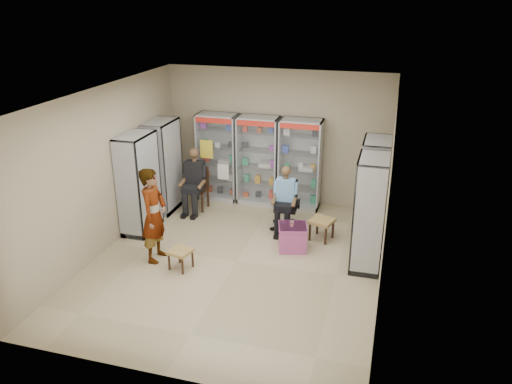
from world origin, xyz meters
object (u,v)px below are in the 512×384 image
(cabinet_back_left, at_px, (218,157))
(cabinet_back_mid, at_px, (258,161))
(cabinet_left_far, at_px, (163,166))
(office_chair, at_px, (286,206))
(standing_man, at_px, (154,215))
(cabinet_left_near, at_px, (139,184))
(pink_trunk, at_px, (292,237))
(cabinet_back_right, at_px, (300,164))
(woven_stool_b, at_px, (181,259))
(seated_shopkeeper, at_px, (286,200))
(cabinet_right_far, at_px, (373,190))
(cabinet_right_near, at_px, (369,213))
(wooden_chair, at_px, (197,189))
(woven_stool_a, at_px, (321,229))

(cabinet_back_left, relative_size, cabinet_back_mid, 1.00)
(cabinet_left_far, xyz_separation_m, office_chair, (2.78, -0.24, -0.50))
(cabinet_back_mid, bearing_deg, standing_man, -109.47)
(cabinet_left_near, height_order, standing_man, cabinet_left_near)
(standing_man, bearing_deg, pink_trunk, -66.48)
(cabinet_back_left, distance_m, cabinet_back_right, 1.90)
(cabinet_left_near, distance_m, office_chair, 2.96)
(cabinet_left_near, bearing_deg, cabinet_back_right, 125.65)
(office_chair, bearing_deg, woven_stool_b, -127.34)
(seated_shopkeeper, relative_size, standing_man, 0.74)
(cabinet_left_near, xyz_separation_m, office_chair, (2.78, 0.86, -0.50))
(cabinet_back_left, bearing_deg, cabinet_back_right, 0.00)
(cabinet_back_mid, bearing_deg, cabinet_back_left, 180.00)
(cabinet_back_right, distance_m, office_chair, 1.27)
(cabinet_back_left, bearing_deg, cabinet_left_far, -135.00)
(cabinet_back_left, bearing_deg, seated_shopkeeper, -33.27)
(office_chair, bearing_deg, cabinet_right_far, -1.73)
(cabinet_right_near, distance_m, cabinet_left_near, 4.46)
(cabinet_left_near, distance_m, pink_trunk, 3.19)
(wooden_chair, bearing_deg, cabinet_right_near, -21.64)
(cabinet_back_mid, relative_size, cabinet_right_far, 1.00)
(pink_trunk, xyz_separation_m, woven_stool_a, (0.47, 0.55, -0.03))
(cabinet_back_left, xyz_separation_m, standing_man, (-0.12, -3.03, -0.13))
(cabinet_right_near, relative_size, woven_stool_b, 5.53)
(cabinet_back_mid, relative_size, standing_man, 1.15)
(cabinet_back_mid, height_order, cabinet_right_near, same)
(cabinet_back_right, xyz_separation_m, seated_shopkeeper, (-0.05, -1.22, -0.36))
(cabinet_back_left, relative_size, cabinet_back_right, 1.00)
(woven_stool_b, height_order, standing_man, standing_man)
(cabinet_right_far, xyz_separation_m, woven_stool_b, (-3.09, -2.10, -0.82))
(cabinet_right_near, xyz_separation_m, cabinet_left_far, (-4.46, 1.30, 0.00))
(woven_stool_a, height_order, woven_stool_b, woven_stool_a)
(pink_trunk, distance_m, woven_stool_a, 0.72)
(seated_shopkeeper, height_order, woven_stool_b, seated_shopkeeper)
(cabinet_back_mid, distance_m, seated_shopkeeper, 1.56)
(cabinet_left_near, xyz_separation_m, woven_stool_b, (1.37, -1.20, -0.82))
(cabinet_back_mid, xyz_separation_m, woven_stool_a, (1.68, -1.45, -0.79))
(cabinet_left_near, xyz_separation_m, pink_trunk, (3.10, 0.03, -0.76))
(cabinet_left_near, height_order, woven_stool_b, cabinet_left_near)
(cabinet_back_left, height_order, standing_man, cabinet_back_left)
(cabinet_left_near, distance_m, wooden_chair, 1.56)
(cabinet_left_near, height_order, office_chair, cabinet_left_near)
(cabinet_back_right, relative_size, pink_trunk, 4.01)
(cabinet_left_far, distance_m, wooden_chair, 0.89)
(office_chair, height_order, woven_stool_b, office_chair)
(cabinet_back_mid, distance_m, woven_stool_b, 3.37)
(cabinet_right_far, height_order, seated_shopkeeper, cabinet_right_far)
(cabinet_right_far, distance_m, office_chair, 1.75)
(cabinet_right_far, height_order, woven_stool_b, cabinet_right_far)
(cabinet_back_mid, height_order, seated_shopkeeper, cabinet_back_mid)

